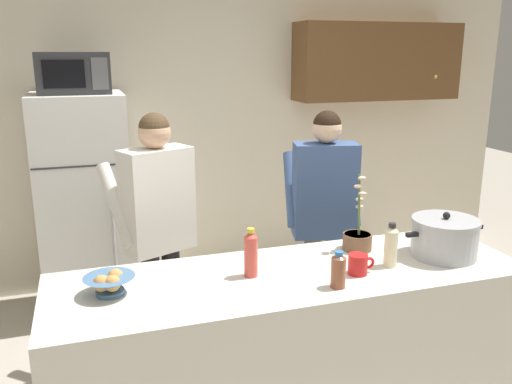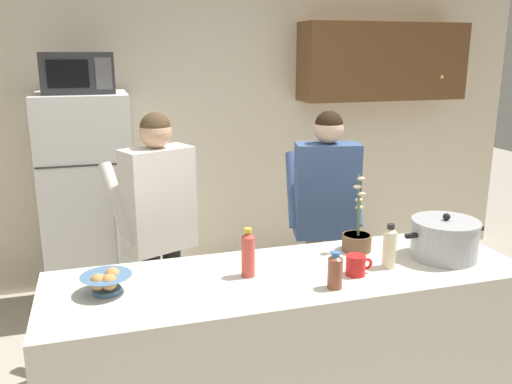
% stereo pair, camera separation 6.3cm
% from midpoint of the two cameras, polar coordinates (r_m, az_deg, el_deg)
% --- Properties ---
extents(back_wall_unit, '(6.00, 0.48, 2.60)m').
position_cam_midpoint_polar(back_wall_unit, '(4.58, -4.23, 7.97)').
color(back_wall_unit, beige).
rests_on(back_wall_unit, ground).
extents(kitchen_island, '(2.23, 0.68, 0.92)m').
position_cam_midpoint_polar(kitchen_island, '(2.74, 3.03, -17.45)').
color(kitchen_island, silver).
rests_on(kitchen_island, ground).
extents(refrigerator, '(0.64, 0.68, 1.63)m').
position_cam_midpoint_polar(refrigerator, '(4.15, -18.16, -1.36)').
color(refrigerator, white).
rests_on(refrigerator, ground).
extents(microwave, '(0.48, 0.37, 0.28)m').
position_cam_midpoint_polar(microwave, '(3.99, -19.27, 11.88)').
color(microwave, '#2D2D30').
rests_on(microwave, refrigerator).
extents(person_near_pot, '(0.59, 0.54, 1.59)m').
position_cam_midpoint_polar(person_near_pot, '(3.21, -10.98, -2.43)').
color(person_near_pot, black).
rests_on(person_near_pot, ground).
extents(person_by_sink, '(0.55, 0.49, 1.57)m').
position_cam_midpoint_polar(person_by_sink, '(3.45, 6.75, -1.30)').
color(person_by_sink, '#726656').
rests_on(person_by_sink, ground).
extents(cooking_pot, '(0.44, 0.33, 0.23)m').
position_cam_midpoint_polar(cooking_pot, '(2.83, 18.83, -4.60)').
color(cooking_pot, '#ADAFB5').
rests_on(cooking_pot, kitchen_island).
extents(coffee_mug, '(0.13, 0.09, 0.10)m').
position_cam_midpoint_polar(coffee_mug, '(2.52, 10.14, -7.58)').
color(coffee_mug, red).
rests_on(coffee_mug, kitchen_island).
extents(bread_bowl, '(0.22, 0.22, 0.10)m').
position_cam_midpoint_polar(bread_bowl, '(2.37, -16.06, -9.33)').
color(bread_bowl, '#4C7299').
rests_on(bread_bowl, kitchen_island).
extents(bottle_near_edge, '(0.07, 0.07, 0.17)m').
position_cam_midpoint_polar(bottle_near_edge, '(2.36, 8.01, -8.20)').
color(bottle_near_edge, brown).
rests_on(bottle_near_edge, kitchen_island).
extents(bottle_mid_counter, '(0.06, 0.06, 0.23)m').
position_cam_midpoint_polar(bottle_mid_counter, '(2.44, -1.29, -6.52)').
color(bottle_mid_counter, '#D84C3F').
rests_on(bottle_mid_counter, kitchen_island).
extents(bottle_far_corner, '(0.06, 0.06, 0.22)m').
position_cam_midpoint_polar(bottle_far_corner, '(2.62, 13.51, -5.54)').
color(bottle_far_corner, beige).
rests_on(bottle_far_corner, kitchen_island).
extents(potted_orchid, '(0.15, 0.15, 0.40)m').
position_cam_midpoint_polar(potted_orchid, '(2.82, 10.12, -4.81)').
color(potted_orchid, brown).
rests_on(potted_orchid, kitchen_island).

